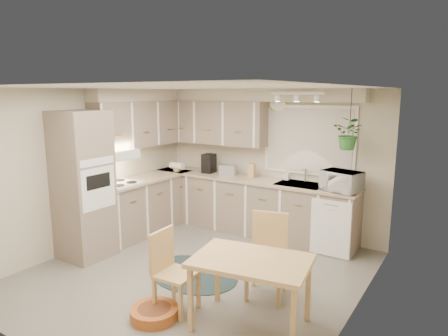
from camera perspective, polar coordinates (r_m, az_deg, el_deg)
The scene contains 35 objects.
floor at distance 5.44m, azimuth -4.12°, elevation -14.79°, with size 4.20×4.20×0.00m, color #67635B.
ceiling at distance 4.91m, azimuth -4.50°, elevation 11.40°, with size 4.20×4.20×0.00m, color white.
wall_back at distance 6.80m, azimuth 6.38°, elevation 1.00°, with size 4.00×0.04×2.40m, color #BEB59D.
wall_front at distance 3.65m, azimuth -24.72°, elevation -8.41°, with size 4.00×0.04×2.40m, color #BEB59D.
wall_left at distance 6.42m, azimuth -18.72°, elevation -0.08°, with size 0.04×4.20×2.40m, color #BEB59D.
wall_right at distance 4.19m, azimuth 18.24°, elevation -5.59°, with size 0.04×4.20×2.40m, color #BEB59D.
base_cab_left at distance 6.95m, azimuth -11.14°, elevation -5.28°, with size 0.60×1.85×0.90m, color gray.
base_cab_back at distance 6.80m, azimuth 3.61°, elevation -5.45°, with size 3.60×0.60×0.90m, color gray.
counter_left at distance 6.83m, azimuth -11.22°, elevation -1.50°, with size 0.64×1.89×0.04m, color tan.
counter_back at distance 6.68m, azimuth 3.61°, elevation -1.59°, with size 3.64×0.64×0.04m, color tan.
oven_stack at distance 5.97m, azimuth -19.48°, elevation -2.37°, with size 0.65×0.65×2.10m, color gray.
wall_oven_face at distance 5.73m, azimuth -17.50°, elevation -2.79°, with size 0.02×0.56×0.58m, color white.
upper_cab_left at distance 6.88m, azimuth -11.59°, elevation 6.20°, with size 0.35×2.00×0.75m, color gray.
upper_cab_back at distance 7.08m, azimuth -1.47°, elevation 6.53°, with size 2.00×0.35×0.75m, color gray.
soffit_left at distance 6.88m, azimuth -11.89°, elevation 10.16°, with size 0.30×2.00×0.20m, color #BEB59D.
soffit_back at distance 6.66m, azimuth 4.43°, elevation 10.34°, with size 3.60×0.30×0.20m, color #BEB59D.
cooktop at distance 6.42m, azimuth -14.71°, elevation -2.18°, with size 0.52×0.58×0.02m, color white.
range_hood at distance 6.36m, azimuth -15.03°, elevation 1.85°, with size 0.40×0.60×0.14m, color white.
window_blinds at distance 6.44m, azimuth 11.93°, elevation 3.89°, with size 1.40×0.02×1.00m, color beige.
window_frame at distance 6.45m, azimuth 11.97°, elevation 3.90°, with size 1.50×0.02×1.10m, color silver.
sink at distance 6.31m, azimuth 10.81°, elevation -2.66°, with size 0.70×0.48×0.10m, color #9FA1A6.
dishwasher_front at distance 5.97m, azimuth 14.92°, elevation -8.36°, with size 0.58×0.01×0.83m, color white.
track_light_bar at distance 5.92m, azimuth 10.38°, elevation 10.45°, with size 0.80×0.04×0.04m, color white.
wall_clock at distance 6.62m, azimuth 7.62°, elevation 9.24°, with size 0.30×0.30×0.03m, color #DFC74E.
dining_table at distance 4.21m, azimuth 3.84°, elevation -17.32°, with size 1.15×0.76×0.72m, color tan.
chair_left at distance 4.45m, azimuth -6.82°, elevation -14.54°, with size 0.41×0.41×0.88m, color tan.
chair_back at distance 4.72m, azimuth 6.07°, elevation -12.52°, with size 0.45×0.45×0.96m, color tan.
braided_rug at distance 5.43m, azimuth -4.55°, elevation -14.77°, with size 1.34×1.00×0.01m, color black.
pet_bed at distance 4.52m, azimuth -9.91°, elevation -19.74°, with size 0.51×0.51×0.12m, color #AD4B22.
microwave at distance 5.96m, azimuth 16.43°, elevation -1.50°, with size 0.54×0.30×0.36m, color white.
soap_bottle at distance 6.54m, azimuth 8.93°, elevation -1.40°, with size 0.08×0.18×0.08m, color white.
hanging_plant at distance 5.85m, azimuth 17.45°, elevation 4.22°, with size 0.41×0.45×0.35m, color #2B692A.
coffee_maker at distance 7.08m, azimuth -2.17°, elevation 0.68°, with size 0.19×0.23×0.34m, color black.
toaster at distance 6.90m, azimuth 0.59°, elevation -0.27°, with size 0.29×0.16×0.17m, color #9FA1A6.
knife_block at distance 6.69m, azimuth 3.99°, elevation -0.35°, with size 0.11×0.11×0.24m, color tan.
Camera 1 is at (2.96, -3.92, 2.33)m, focal length 32.00 mm.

